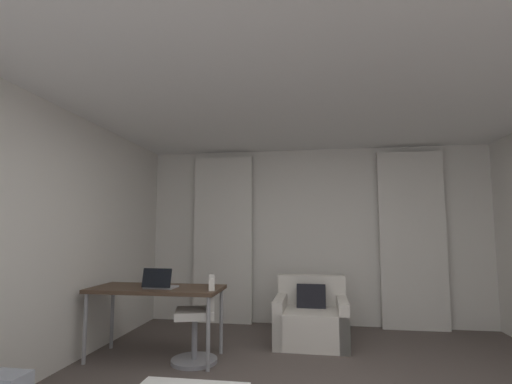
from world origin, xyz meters
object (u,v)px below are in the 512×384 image
laptop (160,284)px  desk (157,293)px  desk_chair (199,324)px  armchair (311,320)px

laptop → desk: bearing=127.6°
desk_chair → desk: bearing=174.9°
desk → laptop: bearing=-52.4°
armchair → laptop: bearing=-150.3°
armchair → laptop: laptop is taller
armchair → laptop: (-1.59, -0.91, 0.53)m
desk_chair → armchair: bearing=36.5°
armchair → desk: 1.90m
desk_chair → laptop: laptop is taller
desk → laptop: size_ratio=4.28×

